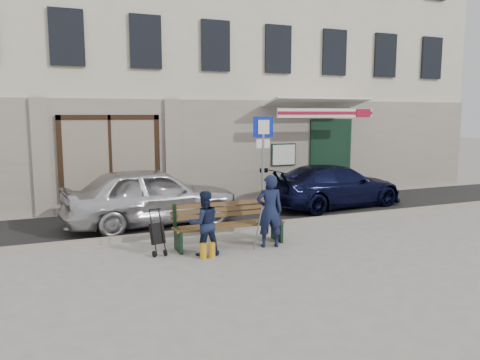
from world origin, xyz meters
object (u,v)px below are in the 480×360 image
car_navy (335,186)px  stroller (157,235)px  bench (227,225)px  man (270,211)px  parking_sign (263,153)px  woman (204,223)px  car_silver (152,196)px

car_navy → stroller: (-5.96, -2.75, -0.24)m
bench → stroller: 1.51m
stroller → man: bearing=-23.7°
parking_sign → stroller: bearing=-146.5°
parking_sign → bench: size_ratio=1.13×
man → stroller: man is taller
car_navy → woman: (-5.11, -3.14, 0.01)m
car_silver → man: 3.43m
car_silver → man: (1.89, -2.86, 0.02)m
parking_sign → car_navy: bearing=32.4°
bench → stroller: bench is taller
car_navy → parking_sign: size_ratio=1.61×
bench → man: size_ratio=1.56×
parking_sign → stroller: (-2.96, -1.40, -1.42)m
woman → car_navy: bearing=-146.4°
man → car_silver: bearing=-43.5°
parking_sign → stroller: 3.56m
stroller → woman: bearing=-39.9°
car_silver → car_navy: bearing=-93.8°
car_navy → stroller: size_ratio=4.83×
car_navy → woman: 6.00m
parking_sign → bench: bearing=-128.9°
parking_sign → woman: parking_sign is taller
parking_sign → woman: size_ratio=2.11×
bench → stroller: (-1.50, -0.05, -0.06)m
man → stroller: (-2.30, 0.35, -0.37)m
car_silver → man: bearing=-152.8°
car_silver → woman: bearing=-177.6°
woman → stroller: 0.97m
parking_sign → bench: 2.41m
car_navy → parking_sign: bearing=107.8°
bench → man: man is taller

